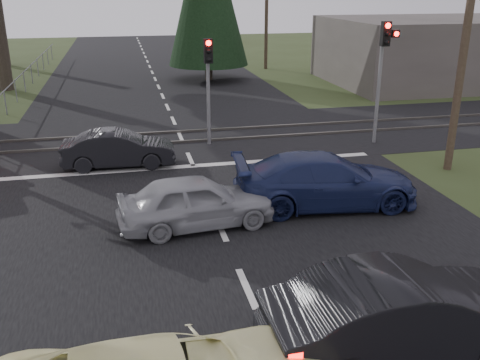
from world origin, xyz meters
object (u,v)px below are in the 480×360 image
object	(u,v)px
traffic_signal_right	(384,59)
utility_pole_near	(467,27)
traffic_signal_center	(208,74)
silver_car	(196,202)
utility_pole_mid	(267,3)
dark_hatchback	(403,315)
blue_sedan	(325,181)
dark_car_far	(119,149)

from	to	relation	value
traffic_signal_right	utility_pole_near	xyz separation A→B (m)	(0.95, -3.47, 1.41)
traffic_signal_center	silver_car	world-z (taller)	traffic_signal_center
traffic_signal_center	utility_pole_mid	bearing A→B (deg)	68.79
utility_pole_mid	silver_car	bearing A→B (deg)	-108.77
traffic_signal_center	utility_pole_near	xyz separation A→B (m)	(7.50, -4.68, 1.92)
traffic_signal_right	dark_hatchback	xyz separation A→B (m)	(-5.48, -12.08, -2.53)
utility_pole_near	silver_car	world-z (taller)	utility_pole_near
dark_hatchback	blue_sedan	world-z (taller)	dark_hatchback
silver_car	blue_sedan	xyz separation A→B (m)	(3.77, 0.59, 0.07)
traffic_signal_right	dark_hatchback	bearing A→B (deg)	-114.41
blue_sedan	utility_pole_near	bearing A→B (deg)	-63.23
traffic_signal_right	dark_car_far	xyz separation A→B (m)	(-10.05, -0.75, -2.68)
traffic_signal_right	traffic_signal_center	xyz separation A→B (m)	(-6.55, 1.20, -0.51)
utility_pole_near	traffic_signal_right	bearing A→B (deg)	105.34
blue_sedan	dark_car_far	xyz separation A→B (m)	(-5.69, 4.85, -0.13)
blue_sedan	silver_car	bearing A→B (deg)	103.93
silver_car	blue_sedan	world-z (taller)	blue_sedan
dark_car_far	blue_sedan	bearing A→B (deg)	-127.49
traffic_signal_center	utility_pole_mid	distance (m)	20.82
utility_pole_mid	utility_pole_near	bearing A→B (deg)	-90.00
dark_car_far	utility_pole_mid	bearing A→B (deg)	-24.40
traffic_signal_center	dark_car_far	xyz separation A→B (m)	(-3.50, -1.95, -2.17)
utility_pole_mid	dark_car_far	bearing A→B (deg)	-117.34
traffic_signal_right	utility_pole_mid	size ratio (longest dim) A/B	0.52
traffic_signal_center	utility_pole_mid	xyz separation A→B (m)	(7.50, 19.32, 1.92)
utility_pole_near	dark_hatchback	world-z (taller)	utility_pole_near
traffic_signal_center	utility_pole_mid	world-z (taller)	utility_pole_mid
traffic_signal_right	dark_car_far	bearing A→B (deg)	-175.75
utility_pole_near	dark_car_far	distance (m)	12.05
silver_car	traffic_signal_center	bearing A→B (deg)	-18.03
traffic_signal_right	dark_car_far	distance (m)	10.43
utility_pole_mid	blue_sedan	size ratio (longest dim) A/B	1.72
traffic_signal_right	blue_sedan	xyz separation A→B (m)	(-4.35, -5.60, -2.56)
traffic_signal_right	blue_sedan	size ratio (longest dim) A/B	0.90
traffic_signal_right	utility_pole_near	world-z (taller)	utility_pole_near
dark_hatchback	utility_pole_near	bearing A→B (deg)	-38.21
silver_car	blue_sedan	size ratio (longest dim) A/B	0.78
traffic_signal_right	blue_sedan	bearing A→B (deg)	-127.88
traffic_signal_center	utility_pole_near	distance (m)	9.05
traffic_signal_right	utility_pole_near	size ratio (longest dim) A/B	0.52
traffic_signal_right	dark_hatchback	world-z (taller)	traffic_signal_right
traffic_signal_right	utility_pole_mid	world-z (taller)	utility_pole_mid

